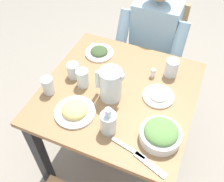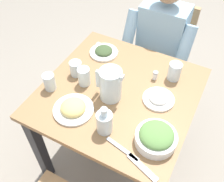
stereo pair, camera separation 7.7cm
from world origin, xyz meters
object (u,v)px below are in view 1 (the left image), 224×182
(chair_near, at_px, (155,48))
(plate_yoghurt, at_px, (159,95))
(water_glass_center, at_px, (83,78))
(plate_dolmas, at_px, (99,52))
(oil_carafe, at_px, (108,123))
(dining_table, at_px, (118,105))
(salt_shaker, at_px, (153,73))
(diner_near, at_px, (150,48))
(water_glass_far_right, at_px, (172,68))
(water_glass_by_pitcher, at_px, (48,86))
(water_pitcher, at_px, (111,84))
(water_glass_near_right, at_px, (73,71))
(salad_bowl, at_px, (161,134))
(plate_fries, at_px, (75,111))

(chair_near, bearing_deg, plate_yoghurt, 105.52)
(water_glass_center, bearing_deg, plate_yoghurt, -169.56)
(plate_dolmas, distance_m, oil_carafe, 0.59)
(dining_table, bearing_deg, salt_shaker, -127.54)
(chair_near, distance_m, oil_carafe, 1.07)
(oil_carafe, height_order, salt_shaker, oil_carafe)
(chair_near, distance_m, diner_near, 0.25)
(water_glass_center, bearing_deg, oil_carafe, 138.68)
(water_glass_far_right, xyz_separation_m, water_glass_by_pitcher, (0.59, 0.40, -0.00))
(water_pitcher, xyz_separation_m, plate_dolmas, (0.21, -0.31, -0.08))
(dining_table, distance_m, plate_yoghurt, 0.27)
(plate_dolmas, distance_m, water_glass_far_right, 0.47)
(water_glass_by_pitcher, bearing_deg, dining_table, -155.66)
(chair_near, bearing_deg, diner_near, 90.00)
(diner_near, bearing_deg, dining_table, 88.03)
(dining_table, distance_m, salt_shaker, 0.28)
(water_glass_center, distance_m, salt_shaker, 0.41)
(chair_near, relative_size, water_glass_by_pitcher, 8.43)
(dining_table, bearing_deg, plate_yoghurt, -169.48)
(chair_near, height_order, water_glass_center, chair_near)
(water_glass_center, bearing_deg, water_glass_near_right, -27.23)
(dining_table, relative_size, water_pitcher, 4.45)
(salad_bowl, height_order, oil_carafe, oil_carafe)
(water_pitcher, distance_m, salt_shaker, 0.30)
(plate_dolmas, bearing_deg, salad_bowl, 139.23)
(dining_table, xyz_separation_m, water_glass_by_pitcher, (0.35, 0.16, 0.18))
(plate_dolmas, xyz_separation_m, water_glass_by_pitcher, (0.12, 0.41, 0.04))
(plate_fries, distance_m, oil_carafe, 0.21)
(water_glass_near_right, relative_size, oil_carafe, 0.55)
(plate_fries, height_order, water_glass_center, water_glass_center)
(salad_bowl, distance_m, water_glass_near_right, 0.63)
(salad_bowl, bearing_deg, water_glass_far_right, -81.98)
(diner_near, bearing_deg, oil_carafe, 92.35)
(plate_fries, xyz_separation_m, oil_carafe, (-0.20, 0.03, 0.04))
(plate_fries, height_order, water_glass_by_pitcher, water_glass_by_pitcher)
(water_glass_center, height_order, oil_carafe, oil_carafe)
(plate_fries, xyz_separation_m, water_glass_center, (0.05, -0.20, 0.04))
(dining_table, relative_size, plate_dolmas, 4.65)
(diner_near, relative_size, water_glass_far_right, 10.61)
(salad_bowl, distance_m, salt_shaker, 0.43)
(dining_table, xyz_separation_m, salt_shaker, (-0.14, -0.19, 0.16))
(water_pitcher, distance_m, plate_fries, 0.23)
(chair_near, relative_size, diner_near, 0.74)
(water_pitcher, distance_m, plate_yoghurt, 0.28)
(chair_near, xyz_separation_m, plate_yoghurt, (-0.20, 0.72, 0.27))
(diner_near, bearing_deg, plate_fries, 77.99)
(oil_carafe, bearing_deg, salad_bowl, -168.41)
(salt_shaker, bearing_deg, water_glass_by_pitcher, 34.87)
(chair_near, distance_m, water_glass_near_right, 0.87)
(diner_near, height_order, plate_dolmas, diner_near)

